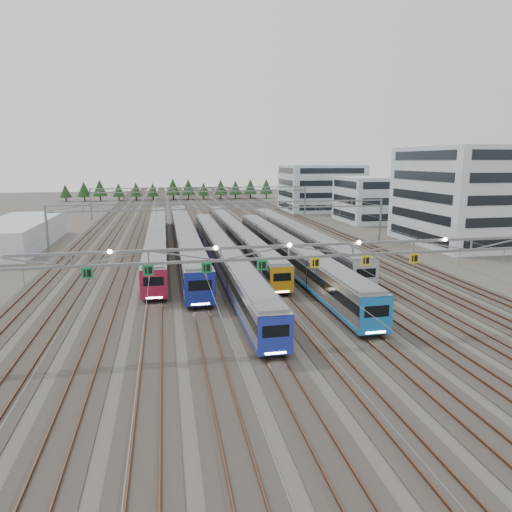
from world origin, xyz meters
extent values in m
plane|color=#47423A|center=(0.00, 0.00, 0.00)|extent=(400.00, 400.00, 0.00)
cube|color=#2D2823|center=(0.00, 100.00, 0.04)|extent=(54.00, 260.00, 0.08)
cube|color=brown|center=(-25.47, 100.00, 0.16)|extent=(0.08, 260.00, 0.16)
cube|color=brown|center=(25.47, 100.00, 0.16)|extent=(0.08, 260.00, 0.16)
cube|color=brown|center=(-0.72, 100.00, 0.16)|extent=(0.08, 260.00, 0.16)
cube|color=brown|center=(0.72, 100.00, 0.16)|extent=(0.08, 260.00, 0.16)
cube|color=black|center=(-11.25, 42.78, 0.42)|extent=(2.34, 62.46, 0.35)
cube|color=#A1A4A8|center=(-11.25, 42.78, 2.14)|extent=(2.76, 63.73, 3.10)
cube|color=black|center=(-11.25, 42.78, 2.51)|extent=(2.82, 63.41, 0.94)
cube|color=maroon|center=(-11.25, 42.78, 0.83)|extent=(2.81, 63.41, 0.34)
cube|color=slate|center=(-11.25, 42.78, 3.79)|extent=(2.48, 62.46, 0.25)
cube|color=maroon|center=(-11.25, 10.96, 2.14)|extent=(2.78, 0.12, 3.10)
cube|color=black|center=(-11.25, 10.93, 2.51)|extent=(2.07, 0.10, 0.94)
cube|color=white|center=(-11.25, 10.90, 0.78)|extent=(1.65, 0.06, 0.15)
cube|color=black|center=(-6.75, 40.83, 0.43)|extent=(2.57, 65.01, 0.39)
cube|color=#A1A4A8|center=(-6.75, 40.83, 2.32)|extent=(3.02, 66.33, 3.40)
cube|color=black|center=(-6.75, 40.83, 2.73)|extent=(3.08, 66.00, 1.03)
cube|color=navy|center=(-6.75, 40.83, 0.89)|extent=(3.07, 66.00, 0.38)
cube|color=slate|center=(-6.75, 40.83, 4.13)|extent=(2.72, 65.01, 0.27)
cube|color=navy|center=(-6.75, 7.71, 2.32)|extent=(3.04, 0.12, 3.40)
cube|color=black|center=(-6.75, 7.68, 2.73)|extent=(2.27, 0.10, 1.03)
cube|color=white|center=(-6.75, 7.65, 0.83)|extent=(1.81, 0.06, 0.16)
cube|color=black|center=(-2.25, 27.48, 0.41)|extent=(2.29, 63.56, 0.35)
cube|color=#A1A4A8|center=(-2.25, 27.48, 2.10)|extent=(2.70, 64.85, 3.04)
cube|color=black|center=(-2.25, 27.48, 2.46)|extent=(2.76, 64.53, 0.92)
cube|color=#2131B4|center=(-2.25, 27.48, 0.82)|extent=(2.75, 64.53, 0.34)
cube|color=slate|center=(-2.25, 27.48, 3.71)|extent=(2.43, 63.56, 0.24)
cube|color=#2131B4|center=(-2.25, -4.90, 2.10)|extent=(2.72, 0.12, 3.04)
cube|color=black|center=(-2.25, -4.93, 2.46)|extent=(2.02, 0.10, 0.92)
cube|color=white|center=(-2.25, -4.96, 0.77)|extent=(1.62, 0.06, 0.14)
cube|color=black|center=(2.25, 43.76, 0.41)|extent=(2.21, 65.05, 0.33)
cube|color=#A1A4A8|center=(2.25, 43.76, 2.03)|extent=(2.60, 66.38, 2.92)
cube|color=black|center=(2.25, 43.76, 2.38)|extent=(2.66, 66.04, 0.88)
cube|color=orange|center=(2.25, 43.76, 0.80)|extent=(2.65, 66.04, 0.32)
cube|color=slate|center=(2.25, 43.76, 3.58)|extent=(2.34, 65.05, 0.23)
cube|color=orange|center=(2.25, 10.62, 2.03)|extent=(2.62, 0.12, 2.92)
cube|color=black|center=(2.25, 10.59, 2.38)|extent=(1.95, 0.10, 0.88)
cube|color=white|center=(2.25, 10.56, 0.75)|extent=(1.56, 0.06, 0.14)
cube|color=black|center=(6.75, 25.83, 0.42)|extent=(2.44, 55.78, 0.37)
cube|color=#A1A4A8|center=(6.75, 25.83, 2.22)|extent=(2.88, 56.92, 3.23)
cube|color=black|center=(6.75, 25.83, 2.60)|extent=(2.94, 56.63, 0.98)
cube|color=blue|center=(6.75, 25.83, 0.86)|extent=(2.93, 56.63, 0.36)
cube|color=slate|center=(6.75, 25.83, 3.94)|extent=(2.59, 55.78, 0.26)
cube|color=blue|center=(6.75, -2.58, 2.22)|extent=(2.90, 0.12, 3.23)
cube|color=black|center=(6.75, -2.61, 2.60)|extent=(2.16, 0.10, 0.98)
cube|color=white|center=(6.75, -2.64, 0.80)|extent=(1.73, 0.06, 0.15)
cube|color=black|center=(11.25, 36.64, 0.43)|extent=(2.54, 53.70, 0.38)
cube|color=#A1A4A8|center=(11.25, 36.64, 2.29)|extent=(2.99, 54.79, 3.36)
cube|color=black|center=(11.25, 36.64, 2.70)|extent=(3.05, 54.52, 1.01)
cube|color=#9EA1AC|center=(11.25, 36.64, 0.88)|extent=(3.04, 54.52, 0.37)
cube|color=slate|center=(11.25, 36.64, 4.08)|extent=(2.69, 53.70, 0.27)
cube|color=#9EA1AC|center=(11.25, 9.29, 2.29)|extent=(3.01, 0.12, 3.36)
cube|color=black|center=(11.25, 9.26, 2.70)|extent=(2.24, 0.10, 1.01)
cube|color=white|center=(11.25, 9.23, 0.83)|extent=(1.79, 0.06, 0.16)
cube|color=slate|center=(0.00, 0.00, 7.80)|extent=(56.00, 0.22, 0.22)
cube|color=slate|center=(0.00, 0.00, 6.80)|extent=(56.00, 0.22, 0.22)
cube|color=#187A3F|center=(-15.75, -0.12, 6.30)|extent=(0.85, 0.06, 0.85)
cube|color=#187A3F|center=(-11.25, -0.12, 6.30)|extent=(0.85, 0.06, 0.85)
cube|color=#187A3F|center=(-6.75, -0.12, 6.30)|extent=(0.85, 0.06, 0.85)
cube|color=#187A3F|center=(-2.25, -0.12, 6.30)|extent=(0.85, 0.06, 0.85)
cube|color=gold|center=(2.25, -0.12, 6.30)|extent=(0.85, 0.06, 0.85)
cube|color=gold|center=(6.75, -0.12, 6.30)|extent=(0.85, 0.06, 0.85)
cube|color=gold|center=(11.25, -0.12, 6.30)|extent=(0.85, 0.06, 0.85)
cylinder|color=slate|center=(-28.00, 40.00, 4.00)|extent=(0.36, 0.36, 8.00)
cylinder|color=slate|center=(28.00, 40.00, 4.00)|extent=(0.36, 0.36, 8.00)
cube|color=slate|center=(0.00, 40.00, 7.80)|extent=(56.00, 0.22, 0.22)
cube|color=slate|center=(0.00, 40.00, 6.80)|extent=(56.00, 0.22, 0.22)
cylinder|color=slate|center=(-28.00, 85.00, 4.00)|extent=(0.36, 0.36, 8.00)
cylinder|color=slate|center=(28.00, 85.00, 4.00)|extent=(0.36, 0.36, 8.00)
cube|color=slate|center=(0.00, 85.00, 7.80)|extent=(56.00, 0.22, 0.22)
cube|color=slate|center=(0.00, 85.00, 6.80)|extent=(56.00, 0.22, 0.22)
cube|color=#A9C0CA|center=(42.64, 36.98, 8.52)|extent=(18.00, 22.00, 17.04)
cube|color=#A9C0CA|center=(39.57, 68.40, 5.42)|extent=(14.00, 16.00, 10.84)
cube|color=#A9C0CA|center=(36.05, 95.04, 6.72)|extent=(22.00, 18.00, 13.45)
cube|color=#A9C0CA|center=(-34.93, 49.25, 2.26)|extent=(10.00, 30.00, 4.52)
camera|label=1|loc=(-9.79, -35.32, 14.56)|focal=32.00mm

